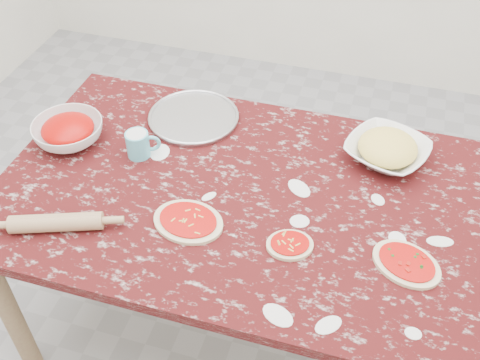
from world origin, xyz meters
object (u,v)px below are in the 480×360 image
at_px(worktable, 240,209).
at_px(sauce_bowl, 69,132).
at_px(flour_mug, 139,144).
at_px(cheese_bowl, 387,152).
at_px(pizza_tray, 194,118).
at_px(rolling_pin, 56,223).

relative_size(worktable, sauce_bowl, 6.41).
relative_size(sauce_bowl, flour_mug, 2.15).
height_order(worktable, cheese_bowl, cheese_bowl).
distance_m(pizza_tray, cheese_bowl, 0.72).
distance_m(worktable, pizza_tray, 0.44).
bearing_deg(worktable, rolling_pin, -146.76).
xyz_separation_m(worktable, pizza_tray, (-0.28, 0.32, 0.09)).
bearing_deg(cheese_bowl, worktable, -145.71).
distance_m(worktable, cheese_bowl, 0.54).
bearing_deg(worktable, cheese_bowl, 34.29).
xyz_separation_m(pizza_tray, flour_mug, (-0.11, -0.25, 0.04)).
bearing_deg(worktable, flour_mug, 168.93).
distance_m(worktable, rolling_pin, 0.59).
relative_size(cheese_bowl, rolling_pin, 0.97).
bearing_deg(cheese_bowl, flour_mug, -164.89).
bearing_deg(cheese_bowl, rolling_pin, -146.26).
bearing_deg(sauce_bowl, flour_mug, 0.25).
height_order(worktable, rolling_pin, rolling_pin).
relative_size(worktable, flour_mug, 13.78).
bearing_deg(pizza_tray, sauce_bowl, -146.94).
distance_m(sauce_bowl, rolling_pin, 0.43).
bearing_deg(flour_mug, worktable, -11.07).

